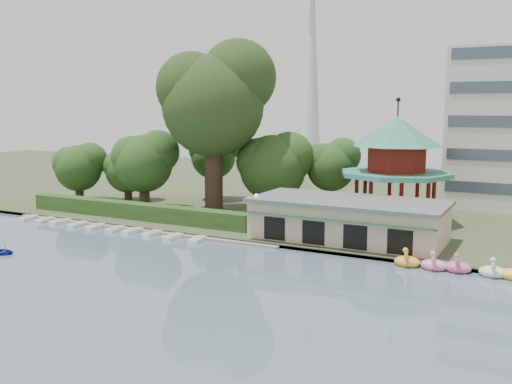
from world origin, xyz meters
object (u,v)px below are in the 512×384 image
Objects in this scene: dock at (138,229)px; big_tree at (215,97)px; pavilion at (396,159)px; boathouse at (348,219)px.

dock is 1.64× the size of big_tree.
dock is at bearing -148.34° from pavilion.
boathouse is at bearing 12.24° from dock.
boathouse is 0.90× the size of big_tree.
big_tree is at bearing 161.72° from boathouse.
dock is at bearing -167.76° from boathouse.
boathouse is 1.38× the size of pavilion.
big_tree is at bearing -169.65° from pavilion.
pavilion is 22.25m from big_tree.
boathouse is at bearing -101.28° from pavilion.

